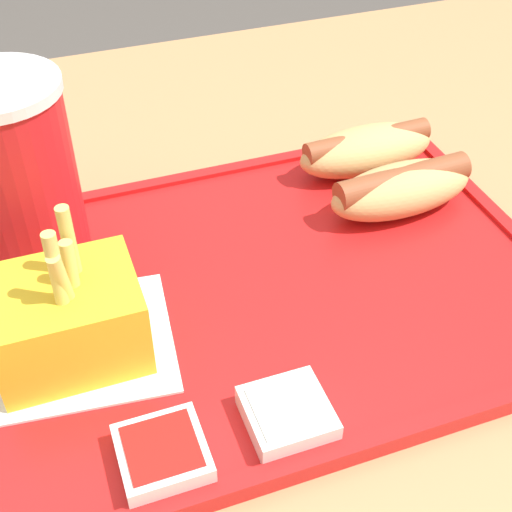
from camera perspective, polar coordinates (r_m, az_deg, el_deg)
food_tray at (r=0.55m, az=0.00°, el=-2.76°), size 0.46×0.32×0.01m
paper_napkin at (r=0.51m, az=-14.44°, el=-6.94°), size 0.15×0.13×0.00m
soda_cup at (r=0.56m, az=-18.70°, el=6.20°), size 0.09×0.09×0.18m
hot_dog_far at (r=0.66m, az=8.83°, el=8.47°), size 0.13×0.06×0.04m
hot_dog_near at (r=0.62m, az=11.57°, el=5.36°), size 0.13×0.06×0.04m
fries_carton at (r=0.49m, az=-14.88°, el=-4.67°), size 0.10×0.08×0.11m
sauce_cup_mayo at (r=0.45m, az=2.53°, el=-12.47°), size 0.05×0.05×0.02m
sauce_cup_ketchup at (r=0.44m, az=-7.49°, el=-15.42°), size 0.05×0.05×0.02m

